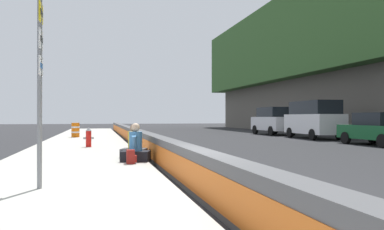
{
  "coord_description": "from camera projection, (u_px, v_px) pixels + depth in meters",
  "views": [
    {
      "loc": [
        -7.41,
        1.93,
        1.48
      ],
      "look_at": [
        6.94,
        -1.47,
        1.55
      ],
      "focal_mm": 37.37,
      "sensor_mm": 36.0,
      "label": 1
    }
  ],
  "objects": [
    {
      "name": "ground_plane",
      "position": [
        201.0,
        194.0,
        7.65
      ],
      "size": [
        160.0,
        160.0,
        0.0
      ],
      "primitive_type": "plane",
      "color": "#2B2B2D",
      "rests_on": "ground"
    },
    {
      "name": "sidewalk_strip",
      "position": [
        55.0,
        197.0,
        7.04
      ],
      "size": [
        80.0,
        4.4,
        0.14
      ],
      "primitive_type": "cube",
      "color": "#B5B2A8",
      "rests_on": "ground_plane"
    },
    {
      "name": "construction_barrel",
      "position": [
        75.0,
        130.0,
        26.39
      ],
      "size": [
        0.54,
        0.54,
        0.95
      ],
      "color": "orange",
      "rests_on": "sidewalk_strip"
    },
    {
      "name": "parked_car_third",
      "position": [
        378.0,
        129.0,
        20.64
      ],
      "size": [
        4.52,
        1.98,
        1.71
      ],
      "color": "#145128",
      "rests_on": "ground_plane"
    },
    {
      "name": "seated_person_foreground",
      "position": [
        136.0,
        149.0,
        12.1
      ],
      "size": [
        0.89,
        0.98,
        1.15
      ],
      "color": "black",
      "rests_on": "sidewalk_strip"
    },
    {
      "name": "fire_hydrant",
      "position": [
        89.0,
        137.0,
        17.79
      ],
      "size": [
        0.26,
        0.46,
        0.88
      ],
      "color": "red",
      "rests_on": "sidewalk_strip"
    },
    {
      "name": "backpack",
      "position": [
        131.0,
        157.0,
        11.44
      ],
      "size": [
        0.32,
        0.28,
        0.4
      ],
      "color": "maroon",
      "rests_on": "sidewalk_strip"
    },
    {
      "name": "jersey_barrier",
      "position": [
        201.0,
        172.0,
        7.65
      ],
      "size": [
        76.0,
        0.45,
        0.85
      ],
      "color": "#545456",
      "rests_on": "ground_plane"
    },
    {
      "name": "route_sign_post",
      "position": [
        40.0,
        77.0,
        7.49
      ],
      "size": [
        0.44,
        0.09,
        3.6
      ],
      "color": "gray",
      "rests_on": "sidewalk_strip"
    },
    {
      "name": "seated_person_middle",
      "position": [
        134.0,
        147.0,
        13.19
      ],
      "size": [
        0.89,
        0.96,
        1.1
      ],
      "color": "#424247",
      "rests_on": "sidewalk_strip"
    },
    {
      "name": "parked_car_midline",
      "position": [
        273.0,
        121.0,
        32.97
      ],
      "size": [
        4.85,
        2.16,
        2.28
      ],
      "color": "silver",
      "rests_on": "ground_plane"
    },
    {
      "name": "parked_car_fourth",
      "position": [
        314.0,
        119.0,
        27.0
      ],
      "size": [
        5.16,
        2.23,
        2.56
      ],
      "color": "silver",
      "rests_on": "ground_plane"
    }
  ]
}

